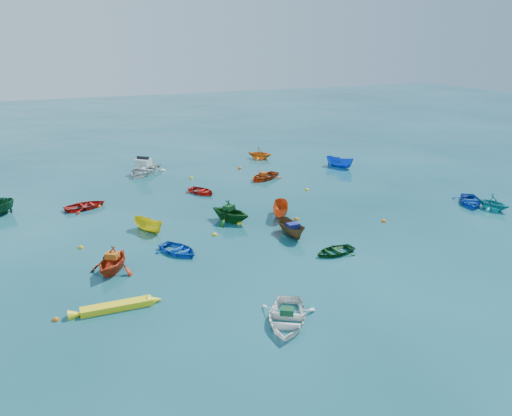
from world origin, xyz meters
name	(u,v)px	position (x,y,z in m)	size (l,w,h in m)	color
ground	(288,239)	(0.00, 0.00, 0.00)	(160.00, 160.00, 0.00)	#093C43
dinghy_blue_sw	(178,253)	(-6.56, 0.67, 0.00)	(1.89, 2.65, 0.55)	#0E48B6
dinghy_white_near	(287,322)	(-4.11, -8.19, 0.00)	(2.43, 3.40, 0.71)	white
sampan_brown_mid	(291,235)	(0.46, 0.49, 0.00)	(1.01, 2.67, 1.03)	#513A1D
dinghy_blue_se	(470,204)	(15.16, 0.92, 0.00)	(2.22, 3.10, 0.64)	#0D3FAD
dinghy_orange_w	(113,271)	(-10.26, -0.33, 0.00)	(2.37, 2.75, 1.45)	#BA3011
sampan_yellow_mid	(149,231)	(-7.42, 4.58, 0.00)	(0.92, 2.45, 0.95)	yellow
dinghy_green_e	(334,253)	(1.49, -2.82, 0.00)	(1.73, 2.42, 0.50)	#104419
dinghy_cyan_se	(492,209)	(15.69, -0.62, 0.00)	(1.96, 2.28, 1.20)	teal
dinghy_red_nw	(86,208)	(-10.70, 10.70, 0.00)	(2.07, 2.89, 0.60)	red
sampan_orange_n	(281,216)	(1.35, 3.86, 0.00)	(1.05, 2.78, 1.07)	#D04813
dinghy_green_n	(230,221)	(-2.14, 4.28, 0.00)	(2.51, 2.91, 1.53)	#104514
dinghy_red_ne	(264,179)	(3.99, 12.78, 0.00)	(2.25, 3.15, 0.65)	#B5390F
sampan_blue_far	(339,167)	(12.13, 13.83, 0.00)	(1.05, 2.80, 1.08)	blue
dinghy_red_far	(201,193)	(-2.09, 10.97, 0.00)	(1.82, 2.54, 0.53)	#B7180F
dinghy_orange_far	(260,159)	(6.58, 19.73, 0.00)	(2.12, 2.46, 1.30)	orange
kayak_yellow	(117,309)	(-10.62, -4.27, 0.00)	(0.56, 3.82, 0.38)	yellow
motorboat_white	(144,173)	(-5.09, 18.53, 0.00)	(2.93, 4.10, 1.45)	silver
tarp_green_a	(287,311)	(-4.06, -8.10, 0.49)	(0.57, 0.43, 0.28)	#124928
tarp_blue_a	(293,226)	(0.46, 0.34, 0.68)	(0.68, 0.51, 0.33)	navy
tarp_orange_a	(112,255)	(-10.23, -0.28, 0.88)	(0.64, 0.49, 0.31)	#D16015
tarp_green_b	(229,208)	(-2.19, 4.36, 0.93)	(0.67, 0.51, 0.33)	#104218
tarp_orange_b	(263,174)	(3.90, 12.73, 0.47)	(0.60, 0.45, 0.29)	#C04813
buoy_or_a	(56,320)	(-13.19, -4.19, 0.00)	(0.30, 0.30, 0.30)	#DB5E0B
buoy_ye_a	(240,224)	(-1.76, 3.56, 0.00)	(0.38, 0.38, 0.38)	yellow
buoy_or_b	(384,222)	(7.12, 0.29, 0.00)	(0.33, 0.33, 0.33)	orange
buoy_ye_b	(81,248)	(-11.58, 3.47, 0.00)	(0.33, 0.33, 0.33)	gold
buoy_or_c	(99,207)	(-9.82, 10.60, 0.00)	(0.35, 0.35, 0.35)	#E24C0C
buoy_ye_c	(215,235)	(-3.87, 2.33, 0.00)	(0.35, 0.35, 0.35)	yellow
buoy_or_d	(297,220)	(2.01, 2.82, 0.00)	(0.34, 0.34, 0.34)	orange
buoy_ye_d	(191,179)	(-1.70, 15.25, 0.00)	(0.36, 0.36, 0.36)	yellow
buoy_or_e	(240,169)	(3.33, 16.84, 0.00)	(0.38, 0.38, 0.38)	#E35F0C
buoy_ye_e	(307,190)	(5.83, 8.44, 0.00)	(0.34, 0.34, 0.34)	yellow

